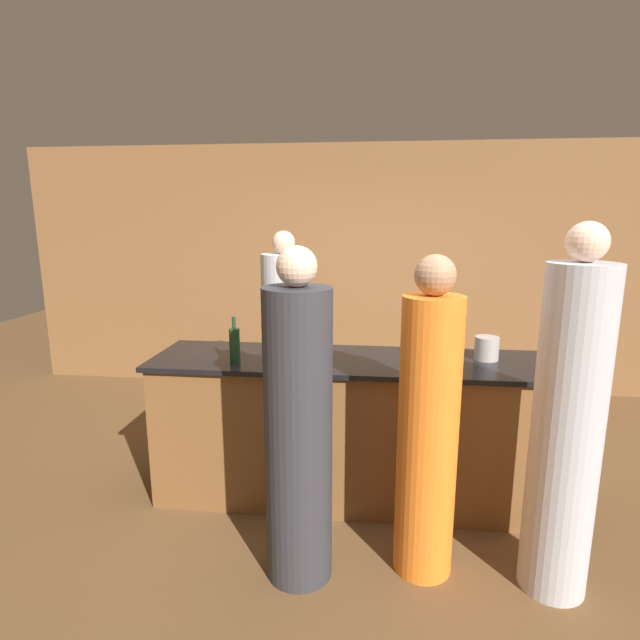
{
  "coord_description": "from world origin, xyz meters",
  "views": [
    {
      "loc": [
        0.14,
        -3.34,
        2.03
      ],
      "look_at": [
        -0.26,
        0.1,
        1.29
      ],
      "focal_mm": 28.0,
      "sensor_mm": 36.0,
      "label": 1
    }
  ],
  "objects_px": {
    "guest_0": "(298,432)",
    "guest_1": "(567,429)",
    "wine_bottle_1": "(235,345)",
    "ice_bucket": "(487,348)",
    "guest_2": "(428,431)",
    "bartender": "(285,349)",
    "wine_bottle_0": "(446,337)"
  },
  "relations": [
    {
      "from": "wine_bottle_0",
      "to": "guest_0",
      "type": "bearing_deg",
      "value": -129.88
    },
    {
      "from": "guest_1",
      "to": "ice_bucket",
      "type": "bearing_deg",
      "value": 105.03
    },
    {
      "from": "guest_0",
      "to": "guest_2",
      "type": "bearing_deg",
      "value": 9.9
    },
    {
      "from": "ice_bucket",
      "to": "guest_1",
      "type": "bearing_deg",
      "value": -74.97
    },
    {
      "from": "bartender",
      "to": "guest_2",
      "type": "bearing_deg",
      "value": 125.67
    },
    {
      "from": "bartender",
      "to": "guest_2",
      "type": "relative_size",
      "value": 1.04
    },
    {
      "from": "bartender",
      "to": "guest_1",
      "type": "bearing_deg",
      "value": 138.54
    },
    {
      "from": "guest_0",
      "to": "guest_2",
      "type": "distance_m",
      "value": 0.72
    },
    {
      "from": "bartender",
      "to": "ice_bucket",
      "type": "xyz_separation_m",
      "value": [
        1.54,
        -0.69,
        0.24
      ]
    },
    {
      "from": "bartender",
      "to": "guest_1",
      "type": "height_order",
      "value": "guest_1"
    },
    {
      "from": "bartender",
      "to": "guest_1",
      "type": "relative_size",
      "value": 0.95
    },
    {
      "from": "wine_bottle_0",
      "to": "ice_bucket",
      "type": "bearing_deg",
      "value": -32.02
    },
    {
      "from": "guest_1",
      "to": "guest_0",
      "type": "bearing_deg",
      "value": -177.79
    },
    {
      "from": "guest_2",
      "to": "wine_bottle_1",
      "type": "height_order",
      "value": "guest_2"
    },
    {
      "from": "guest_2",
      "to": "ice_bucket",
      "type": "distance_m",
      "value": 0.97
    },
    {
      "from": "guest_1",
      "to": "wine_bottle_0",
      "type": "height_order",
      "value": "guest_1"
    },
    {
      "from": "wine_bottle_1",
      "to": "ice_bucket",
      "type": "distance_m",
      "value": 1.73
    },
    {
      "from": "wine_bottle_1",
      "to": "ice_bucket",
      "type": "height_order",
      "value": "wine_bottle_1"
    },
    {
      "from": "wine_bottle_1",
      "to": "bartender",
      "type": "bearing_deg",
      "value": 80.62
    },
    {
      "from": "wine_bottle_0",
      "to": "ice_bucket",
      "type": "distance_m",
      "value": 0.3
    },
    {
      "from": "wine_bottle_0",
      "to": "ice_bucket",
      "type": "xyz_separation_m",
      "value": [
        0.25,
        -0.16,
        -0.03
      ]
    },
    {
      "from": "bartender",
      "to": "wine_bottle_0",
      "type": "xyz_separation_m",
      "value": [
        1.29,
        -0.53,
        0.27
      ]
    },
    {
      "from": "guest_2",
      "to": "wine_bottle_1",
      "type": "xyz_separation_m",
      "value": [
        -1.24,
        0.54,
        0.31
      ]
    },
    {
      "from": "guest_0",
      "to": "ice_bucket",
      "type": "xyz_separation_m",
      "value": [
        1.17,
        0.94,
        0.25
      ]
    },
    {
      "from": "bartender",
      "to": "wine_bottle_0",
      "type": "relative_size",
      "value": 6.55
    },
    {
      "from": "ice_bucket",
      "to": "wine_bottle_1",
      "type": "bearing_deg",
      "value": -170.7
    },
    {
      "from": "guest_0",
      "to": "guest_2",
      "type": "height_order",
      "value": "guest_0"
    },
    {
      "from": "bartender",
      "to": "wine_bottle_1",
      "type": "xyz_separation_m",
      "value": [
        -0.16,
        -0.97,
        0.29
      ]
    },
    {
      "from": "bartender",
      "to": "guest_0",
      "type": "bearing_deg",
      "value": 102.99
    },
    {
      "from": "wine_bottle_1",
      "to": "wine_bottle_0",
      "type": "bearing_deg",
      "value": 16.77
    },
    {
      "from": "ice_bucket",
      "to": "guest_0",
      "type": "bearing_deg",
      "value": -141.26
    },
    {
      "from": "guest_0",
      "to": "guest_1",
      "type": "height_order",
      "value": "guest_1"
    }
  ]
}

